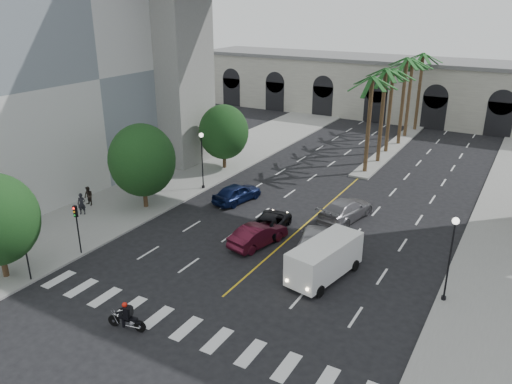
# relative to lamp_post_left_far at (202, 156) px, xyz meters

# --- Properties ---
(ground) EXTENTS (140.00, 140.00, 0.00)m
(ground) POSITION_rel_lamp_post_left_far_xyz_m (11.40, -16.00, -3.22)
(ground) COLOR black
(ground) RESTS_ON ground
(sidewalk_left) EXTENTS (8.00, 100.00, 0.15)m
(sidewalk_left) POSITION_rel_lamp_post_left_far_xyz_m (-3.60, -1.00, -3.15)
(sidewalk_left) COLOR gray
(sidewalk_left) RESTS_ON ground
(median) EXTENTS (2.00, 24.00, 0.20)m
(median) POSITION_rel_lamp_post_left_far_xyz_m (11.40, 22.00, -3.12)
(median) COLOR gray
(median) RESTS_ON ground
(building_left) EXTENTS (16.50, 32.50, 20.60)m
(building_left) POSITION_rel_lamp_post_left_far_xyz_m (-15.60, -4.00, 7.09)
(building_left) COLOR silver
(building_left) RESTS_ON ground
(pier_building) EXTENTS (71.00, 10.50, 8.50)m
(pier_building) POSITION_rel_lamp_post_left_far_xyz_m (11.40, 39.00, 1.04)
(pier_building) COLOR beige
(pier_building) RESTS_ON ground
(palm_a) EXTENTS (3.20, 3.20, 10.30)m
(palm_a) POSITION_rel_lamp_post_left_far_xyz_m (11.40, 12.00, 5.88)
(palm_a) COLOR #47331E
(palm_a) RESTS_ON ground
(palm_b) EXTENTS (3.20, 3.20, 10.60)m
(palm_b) POSITION_rel_lamp_post_left_far_xyz_m (11.50, 16.00, 6.15)
(palm_b) COLOR #47331E
(palm_b) RESTS_ON ground
(palm_c) EXTENTS (3.20, 3.20, 10.10)m
(palm_c) POSITION_rel_lamp_post_left_far_xyz_m (11.20, 20.00, 5.69)
(palm_c) COLOR #47331E
(palm_c) RESTS_ON ground
(palm_d) EXTENTS (3.20, 3.20, 10.90)m
(palm_d) POSITION_rel_lamp_post_left_far_xyz_m (11.55, 24.00, 6.43)
(palm_d) COLOR #47331E
(palm_d) RESTS_ON ground
(palm_e) EXTENTS (3.20, 3.20, 10.40)m
(palm_e) POSITION_rel_lamp_post_left_far_xyz_m (11.30, 28.00, 5.97)
(palm_e) COLOR #47331E
(palm_e) RESTS_ON ground
(palm_f) EXTENTS (3.20, 3.20, 10.70)m
(palm_f) POSITION_rel_lamp_post_left_far_xyz_m (11.60, 32.00, 6.24)
(palm_f) COLOR #47331E
(palm_f) RESTS_ON ground
(street_tree_mid) EXTENTS (5.44, 5.44, 7.21)m
(street_tree_mid) POSITION_rel_lamp_post_left_far_xyz_m (-1.60, -6.00, 0.99)
(street_tree_mid) COLOR #382616
(street_tree_mid) RESTS_ON ground
(street_tree_far) EXTENTS (5.04, 5.04, 6.68)m
(street_tree_far) POSITION_rel_lamp_post_left_far_xyz_m (-1.60, 6.00, 0.68)
(street_tree_far) COLOR #382616
(street_tree_far) RESTS_ON ground
(lamp_post_left_far) EXTENTS (0.40, 0.40, 5.35)m
(lamp_post_left_far) POSITION_rel_lamp_post_left_far_xyz_m (0.00, 0.00, 0.00)
(lamp_post_left_far) COLOR black
(lamp_post_left_far) RESTS_ON ground
(lamp_post_right) EXTENTS (0.40, 0.40, 5.35)m
(lamp_post_right) POSITION_rel_lamp_post_left_far_xyz_m (22.80, -8.00, 0.00)
(lamp_post_right) COLOR black
(lamp_post_right) RESTS_ON ground
(traffic_signal_near) EXTENTS (0.25, 0.18, 3.65)m
(traffic_signal_near) POSITION_rel_lamp_post_left_far_xyz_m (0.10, -18.50, -0.71)
(traffic_signal_near) COLOR black
(traffic_signal_near) RESTS_ON ground
(traffic_signal_far) EXTENTS (0.25, 0.18, 3.65)m
(traffic_signal_far) POSITION_rel_lamp_post_left_far_xyz_m (0.10, -14.50, -0.71)
(traffic_signal_far) COLOR black
(traffic_signal_far) RESTS_ON ground
(motorcycle_rider) EXTENTS (2.24, 0.68, 1.63)m
(motorcycle_rider) POSITION_rel_lamp_post_left_far_xyz_m (8.75, -19.06, -2.48)
(motorcycle_rider) COLOR black
(motorcycle_rider) RESTS_ON ground
(car_a) EXTENTS (3.10, 5.19, 1.66)m
(car_a) POSITION_rel_lamp_post_left_far_xyz_m (13.64, -5.84, -2.39)
(car_a) COLOR #A2A1A5
(car_a) RESTS_ON ground
(car_b) EXTENTS (2.71, 5.01, 1.57)m
(car_b) POSITION_rel_lamp_post_left_far_xyz_m (9.90, -7.13, -2.44)
(car_b) COLOR #440D1D
(car_b) RESTS_ON ground
(car_c) EXTENTS (2.97, 5.21, 1.37)m
(car_c) POSITION_rel_lamp_post_left_far_xyz_m (9.52, -4.56, -2.54)
(car_c) COLOR black
(car_c) RESTS_ON ground
(car_d) EXTENTS (3.38, 6.14, 1.69)m
(car_d) POSITION_rel_lamp_post_left_far_xyz_m (13.72, 0.21, -2.38)
(car_d) COLOR slate
(car_d) RESTS_ON ground
(car_e) EXTENTS (2.83, 5.05, 1.62)m
(car_e) POSITION_rel_lamp_post_left_far_xyz_m (4.28, -0.98, -2.41)
(car_e) COLOR #0D173E
(car_e) RESTS_ON ground
(cargo_van) EXTENTS (3.16, 6.01, 2.43)m
(cargo_van) POSITION_rel_lamp_post_left_far_xyz_m (15.71, -8.99, -1.87)
(cargo_van) COLOR white
(cargo_van) RESTS_ON ground
(pedestrian_a) EXTENTS (0.77, 0.69, 1.76)m
(pedestrian_a) POSITION_rel_lamp_post_left_far_xyz_m (-4.97, -9.77, -2.19)
(pedestrian_a) COLOR black
(pedestrian_a) RESTS_ON sidewalk_left
(pedestrian_b) EXTENTS (0.86, 0.70, 1.64)m
(pedestrian_b) POSITION_rel_lamp_post_left_far_xyz_m (-5.92, -8.19, -2.25)
(pedestrian_b) COLOR black
(pedestrian_b) RESTS_ON sidewalk_left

